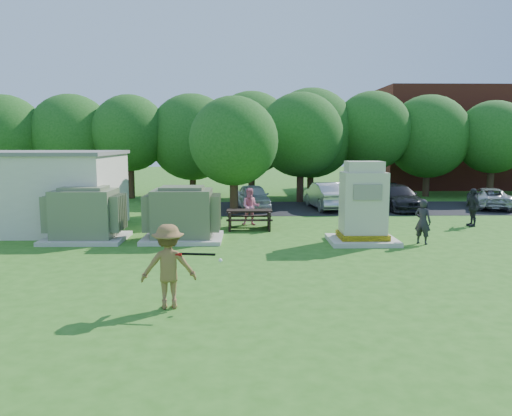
{
  "coord_description": "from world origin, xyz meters",
  "views": [
    {
      "loc": [
        -0.37,
        -14.4,
        3.77
      ],
      "look_at": [
        0.0,
        4.0,
        1.3
      ],
      "focal_mm": 35.0,
      "sensor_mm": 36.0,
      "label": 1
    }
  ],
  "objects_px": {
    "person_at_picnic": "(251,207)",
    "car_silver_b": "(489,198)",
    "picnic_table": "(249,217)",
    "car_white": "(253,197)",
    "generator_cabinet": "(363,207)",
    "car_silver_a": "(326,196)",
    "batter": "(169,266)",
    "person_walking_right": "(473,207)",
    "person_by_generator": "(423,222)",
    "car_dark": "(397,197)",
    "transformer_right": "(183,215)",
    "transformer_left": "(85,215)"
  },
  "relations": [
    {
      "from": "generator_cabinet",
      "to": "picnic_table",
      "type": "distance_m",
      "value": 5.23
    },
    {
      "from": "person_walking_right",
      "to": "car_white",
      "type": "distance_m",
      "value": 11.37
    },
    {
      "from": "person_by_generator",
      "to": "person_walking_right",
      "type": "relative_size",
      "value": 0.98
    },
    {
      "from": "batter",
      "to": "car_silver_b",
      "type": "xyz_separation_m",
      "value": [
        15.51,
        16.71,
        -0.38
      ]
    },
    {
      "from": "picnic_table",
      "to": "car_white",
      "type": "xyz_separation_m",
      "value": [
        0.25,
        6.46,
        0.16
      ]
    },
    {
      "from": "car_white",
      "to": "picnic_table",
      "type": "bearing_deg",
      "value": -99.49
    },
    {
      "from": "transformer_right",
      "to": "generator_cabinet",
      "type": "height_order",
      "value": "generator_cabinet"
    },
    {
      "from": "picnic_table",
      "to": "car_silver_b",
      "type": "xyz_separation_m",
      "value": [
        13.61,
        6.47,
        0.06
      ]
    },
    {
      "from": "car_white",
      "to": "car_silver_b",
      "type": "xyz_separation_m",
      "value": [
        13.36,
        0.02,
        -0.1
      ]
    },
    {
      "from": "transformer_left",
      "to": "batter",
      "type": "xyz_separation_m",
      "value": [
        4.37,
        -7.86,
        -0.01
      ]
    },
    {
      "from": "car_dark",
      "to": "car_silver_b",
      "type": "distance_m",
      "value": 5.39
    },
    {
      "from": "picnic_table",
      "to": "person_by_generator",
      "type": "relative_size",
      "value": 1.17
    },
    {
      "from": "person_walking_right",
      "to": "car_white",
      "type": "bearing_deg",
      "value": -125.38
    },
    {
      "from": "generator_cabinet",
      "to": "person_walking_right",
      "type": "relative_size",
      "value": 1.79
    },
    {
      "from": "picnic_table",
      "to": "person_at_picnic",
      "type": "distance_m",
      "value": 1.03
    },
    {
      "from": "car_white",
      "to": "car_silver_a",
      "type": "relative_size",
      "value": 0.88
    },
    {
      "from": "picnic_table",
      "to": "car_dark",
      "type": "relative_size",
      "value": 0.42
    },
    {
      "from": "batter",
      "to": "person_walking_right",
      "type": "relative_size",
      "value": 1.13
    },
    {
      "from": "transformer_left",
      "to": "car_silver_a",
      "type": "relative_size",
      "value": 0.66
    },
    {
      "from": "generator_cabinet",
      "to": "car_white",
      "type": "bearing_deg",
      "value": 112.65
    },
    {
      "from": "generator_cabinet",
      "to": "batter",
      "type": "distance_m",
      "value": 9.46
    },
    {
      "from": "picnic_table",
      "to": "car_dark",
      "type": "height_order",
      "value": "car_dark"
    },
    {
      "from": "transformer_left",
      "to": "car_silver_b",
      "type": "distance_m",
      "value": 21.77
    },
    {
      "from": "transformer_left",
      "to": "car_silver_b",
      "type": "relative_size",
      "value": 0.72
    },
    {
      "from": "person_by_generator",
      "to": "car_dark",
      "type": "xyz_separation_m",
      "value": [
        1.88,
        9.37,
        -0.16
      ]
    },
    {
      "from": "transformer_left",
      "to": "car_silver_a",
      "type": "xyz_separation_m",
      "value": [
        10.63,
        8.73,
        -0.22
      ]
    },
    {
      "from": "person_at_picnic",
      "to": "car_white",
      "type": "relative_size",
      "value": 0.42
    },
    {
      "from": "person_at_picnic",
      "to": "car_silver_a",
      "type": "xyz_separation_m",
      "value": [
        4.29,
        5.38,
        -0.09
      ]
    },
    {
      "from": "transformer_left",
      "to": "person_walking_right",
      "type": "distance_m",
      "value": 16.48
    },
    {
      "from": "generator_cabinet",
      "to": "person_by_generator",
      "type": "height_order",
      "value": "generator_cabinet"
    },
    {
      "from": "person_at_picnic",
      "to": "car_silver_b",
      "type": "bearing_deg",
      "value": 25.32
    },
    {
      "from": "transformer_left",
      "to": "car_silver_b",
      "type": "xyz_separation_m",
      "value": [
        19.88,
        8.85,
        -0.39
      ]
    },
    {
      "from": "batter",
      "to": "person_at_picnic",
      "type": "height_order",
      "value": "batter"
    },
    {
      "from": "transformer_left",
      "to": "person_by_generator",
      "type": "relative_size",
      "value": 1.8
    },
    {
      "from": "transformer_right",
      "to": "person_walking_right",
      "type": "height_order",
      "value": "transformer_right"
    },
    {
      "from": "transformer_left",
      "to": "car_silver_a",
      "type": "height_order",
      "value": "transformer_left"
    },
    {
      "from": "generator_cabinet",
      "to": "person_by_generator",
      "type": "xyz_separation_m",
      "value": [
        2.15,
        -0.3,
        -0.5
      ]
    },
    {
      "from": "transformer_right",
      "to": "car_white",
      "type": "distance_m",
      "value": 9.28
    },
    {
      "from": "car_silver_a",
      "to": "person_walking_right",
      "type": "bearing_deg",
      "value": 126.6
    },
    {
      "from": "transformer_left",
      "to": "transformer_right",
      "type": "bearing_deg",
      "value": 0.0
    },
    {
      "from": "person_walking_right",
      "to": "car_white",
      "type": "xyz_separation_m",
      "value": [
        -9.69,
        5.94,
        -0.17
      ]
    },
    {
      "from": "transformer_right",
      "to": "person_walking_right",
      "type": "relative_size",
      "value": 1.77
    },
    {
      "from": "car_silver_a",
      "to": "batter",
      "type": "bearing_deg",
      "value": 62.2
    },
    {
      "from": "car_silver_b",
      "to": "car_silver_a",
      "type": "bearing_deg",
      "value": 16.79
    },
    {
      "from": "person_walking_right",
      "to": "car_silver_b",
      "type": "relative_size",
      "value": 0.41
    },
    {
      "from": "person_by_generator",
      "to": "car_white",
      "type": "distance_m",
      "value": 11.52
    },
    {
      "from": "car_silver_b",
      "to": "person_walking_right",
      "type": "bearing_deg",
      "value": 74.5
    },
    {
      "from": "batter",
      "to": "person_at_picnic",
      "type": "xyz_separation_m",
      "value": [
        1.96,
        11.22,
        -0.12
      ]
    },
    {
      "from": "batter",
      "to": "person_at_picnic",
      "type": "relative_size",
      "value": 1.14
    },
    {
      "from": "transformer_right",
      "to": "person_at_picnic",
      "type": "height_order",
      "value": "transformer_right"
    }
  ]
}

